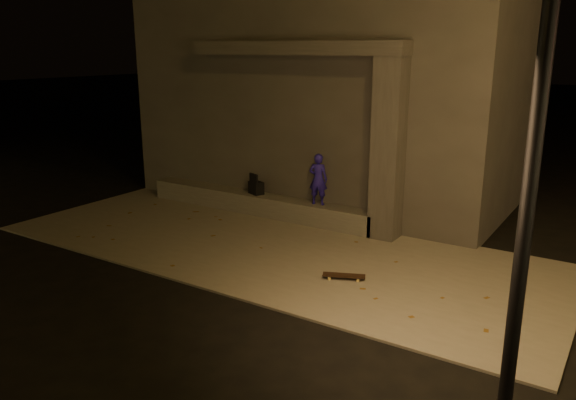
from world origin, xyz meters
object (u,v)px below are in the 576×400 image
Objects in this scene: column at (388,150)px; skateboard at (344,276)px; skateboarder at (318,179)px; backpack at (256,187)px.

column is 4.98× the size of skateboard.
backpack is (-1.65, -0.00, -0.39)m from skateboarder.
skateboard is at bearing -12.00° from backpack.
skateboard is at bearing 115.90° from skateboarder.
column is 7.23× the size of backpack.
column is 2.99m from skateboard.
column is at bearing 167.83° from skateboarder.
column is at bearing 74.21° from skateboard.
skateboarder is 3.22m from skateboard.
skateboard is (3.55, -2.42, -0.56)m from backpack.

